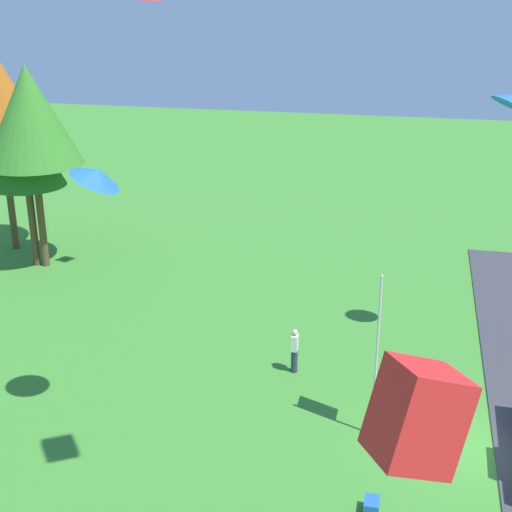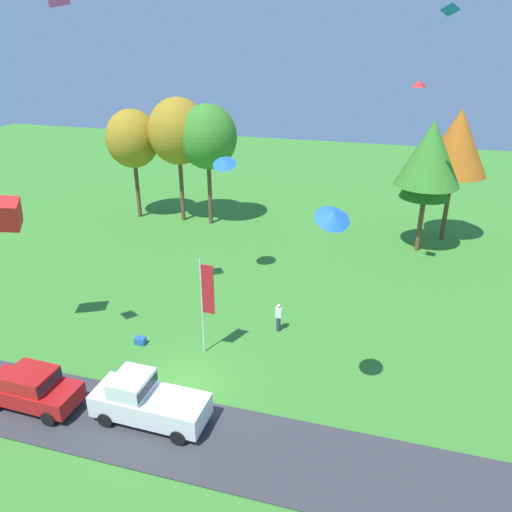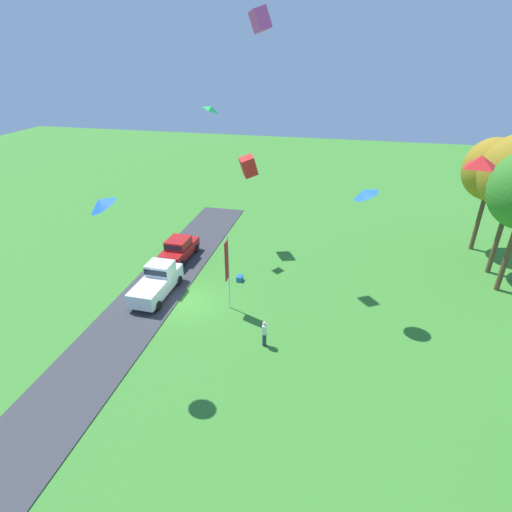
# 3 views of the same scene
# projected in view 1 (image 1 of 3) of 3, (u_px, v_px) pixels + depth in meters

# --- Properties ---
(ground_plane) EXTENTS (120.00, 120.00, 0.00)m
(ground_plane) POSITION_uv_depth(u_px,v_px,m) (468.00, 446.00, 21.78)
(ground_plane) COLOR #3D842D
(person_watching_sky) EXTENTS (0.36, 0.24, 1.71)m
(person_watching_sky) POSITION_uv_depth(u_px,v_px,m) (295.00, 350.00, 25.70)
(person_watching_sky) COLOR #2D334C
(person_watching_sky) RESTS_ON ground
(tree_lone_near) EXTENTS (4.68, 4.68, 9.89)m
(tree_lone_near) POSITION_uv_depth(u_px,v_px,m) (30.00, 116.00, 33.30)
(tree_lone_near) COLOR brown
(tree_lone_near) RESTS_ON ground
(tree_far_left) EXTENTS (3.70, 3.70, 7.81)m
(tree_far_left) POSITION_uv_depth(u_px,v_px,m) (24.00, 149.00, 33.99)
(tree_far_left) COLOR brown
(tree_far_left) RESTS_ON ground
(flag_banner) EXTENTS (0.71, 0.08, 5.40)m
(flag_banner) POSITION_uv_depth(u_px,v_px,m) (379.00, 333.00, 21.38)
(flag_banner) COLOR silver
(flag_banner) RESTS_ON ground
(cooler_box) EXTENTS (0.56, 0.40, 0.40)m
(cooler_box) POSITION_uv_depth(u_px,v_px,m) (371.00, 506.00, 18.96)
(cooler_box) COLOR blue
(cooler_box) RESTS_ON ground
(kite_box_over_trees) EXTENTS (1.78, 1.75, 1.89)m
(kite_box_over_trees) POSITION_uv_depth(u_px,v_px,m) (417.00, 416.00, 10.69)
(kite_box_over_trees) COLOR red
(kite_delta_low_drifter) EXTENTS (1.58, 1.61, 0.98)m
(kite_delta_low_drifter) POSITION_uv_depth(u_px,v_px,m) (97.00, 175.00, 19.82)
(kite_delta_low_drifter) COLOR blue
(kite_delta_near_flag) EXTENTS (1.78, 1.79, 0.93)m
(kite_delta_near_flag) POSITION_uv_depth(u_px,v_px,m) (511.00, 99.00, 24.35)
(kite_delta_near_flag) COLOR blue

